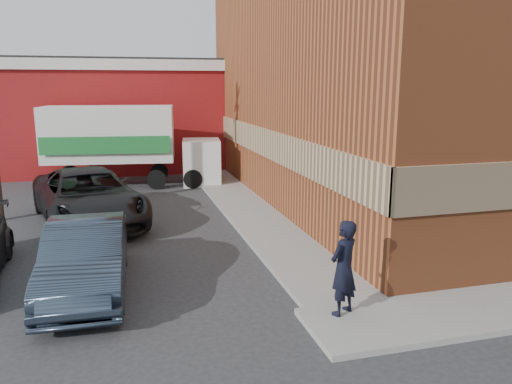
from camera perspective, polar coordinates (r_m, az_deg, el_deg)
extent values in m
plane|color=#28282B|center=(10.13, 7.13, -13.34)|extent=(90.00, 90.00, 0.00)
cube|color=brown|center=(21.20, 19.88, 11.89)|extent=(14.00, 18.00, 9.00)
cube|color=tan|center=(18.25, 0.83, 5.74)|extent=(0.08, 18.16, 1.00)
cube|color=gray|center=(18.43, -1.76, -1.28)|extent=(1.80, 18.00, 0.12)
cube|color=maroon|center=(28.59, -20.31, 7.73)|extent=(16.00, 8.00, 5.00)
cube|color=silver|center=(28.54, -20.72, 13.24)|extent=(16.30, 8.30, 0.50)
cube|color=black|center=(28.56, -20.77, 13.84)|extent=(16.00, 8.00, 0.10)
imported|color=black|center=(9.48, 9.97, -8.52)|extent=(0.79, 0.71, 1.82)
imported|color=#273241|center=(11.27, -18.86, -7.11)|extent=(1.74, 4.63, 1.51)
imported|color=black|center=(16.74, -18.63, -0.52)|extent=(4.18, 6.62, 1.70)
cube|color=silver|center=(22.39, -16.41, 6.41)|extent=(5.62, 2.86, 2.33)
cube|color=#1D6F2F|center=(21.36, -16.78, 5.16)|extent=(5.16, 0.72, 0.72)
cube|color=silver|center=(22.29, -7.28, 3.41)|extent=(1.87, 2.17, 1.97)
cylinder|color=black|center=(22.17, -21.51, 1.08)|extent=(0.84, 0.38, 0.81)
cylinder|color=black|center=(23.88, -20.50, 1.90)|extent=(0.84, 0.38, 0.81)
cylinder|color=black|center=(21.55, -11.28, 1.40)|extent=(0.84, 0.38, 0.81)
cylinder|color=black|center=(23.31, -11.01, 2.22)|extent=(0.84, 0.38, 0.81)
cylinder|color=black|center=(21.50, -7.22, 1.51)|extent=(0.84, 0.38, 0.81)
cylinder|color=black|center=(23.27, -7.25, 2.33)|extent=(0.84, 0.38, 0.81)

